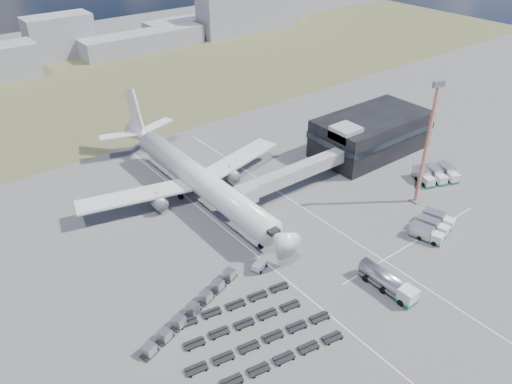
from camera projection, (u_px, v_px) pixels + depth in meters
ground at (291, 272)px, 90.72m from camera, size 420.00×420.00×0.00m
grass_strip at (72, 98)px, 164.74m from camera, size 420.00×90.00×0.01m
lane_markings at (319, 244)px, 97.80m from camera, size 47.12×110.00×0.01m
terminal at (370, 133)px, 128.87m from camera, size 30.40×16.40×11.00m
jet_bridge at (286, 177)px, 110.05m from camera, size 30.30×3.80×7.05m
airliner at (195, 177)px, 109.71m from camera, size 51.59×64.53×17.62m
fuel_tanker at (388, 281)px, 85.97m from camera, size 3.04×11.22×3.61m
pushback_tug at (259, 266)px, 91.18m from camera, size 3.40×2.68×1.38m
catering_truck at (197, 180)px, 116.02m from camera, size 5.04×7.03×2.99m
service_trucks_near at (433, 226)px, 100.53m from camera, size 9.93×8.44×2.61m
service_trucks_far at (436, 174)px, 118.27m from camera, size 10.78×9.54×2.72m
uld_row at (193, 309)px, 81.46m from camera, size 22.34×8.98×1.78m
baggage_dollies at (252, 334)px, 77.76m from camera, size 26.44×18.86×0.77m
floodlight_mast at (427, 145)px, 103.75m from camera, size 2.64×2.14×27.69m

